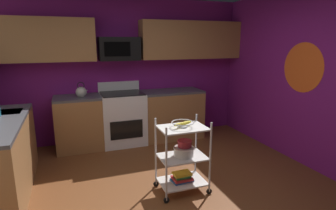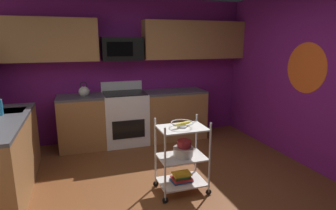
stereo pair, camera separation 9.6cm
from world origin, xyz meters
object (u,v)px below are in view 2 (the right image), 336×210
(microwave, at_px, (122,49))
(dish_soap_bottle, at_px, (0,107))
(mixing_bowl_small, at_px, (184,143))
(book_stack, at_px, (182,177))
(rolling_cart, at_px, (182,157))
(mixing_bowl_large, at_px, (183,152))
(fruit_bowl, at_px, (182,124))
(kettle, at_px, (84,91))
(oven_range, at_px, (125,117))

(microwave, distance_m, dish_soap_bottle, 2.15)
(mixing_bowl_small, xyz_separation_m, book_stack, (-0.03, -0.01, -0.44))
(rolling_cart, xyz_separation_m, book_stack, (0.00, 0.00, -0.27))
(mixing_bowl_small, bearing_deg, mixing_bowl_large, -146.44)
(microwave, relative_size, mixing_bowl_small, 3.85)
(rolling_cart, xyz_separation_m, mixing_bowl_large, (0.02, 0.00, 0.07))
(microwave, height_order, mixing_bowl_small, microwave)
(book_stack, bearing_deg, mixing_bowl_large, -0.00)
(mixing_bowl_large, xyz_separation_m, book_stack, (-0.02, 0.00, -0.34))
(fruit_bowl, bearing_deg, microwave, 100.10)
(microwave, xyz_separation_m, rolling_cart, (0.36, -2.02, -1.25))
(microwave, bearing_deg, kettle, -171.00)
(kettle, bearing_deg, mixing_bowl_small, -60.48)
(mixing_bowl_small, distance_m, book_stack, 0.44)
(microwave, bearing_deg, mixing_bowl_small, -78.97)
(mixing_bowl_small, xyz_separation_m, dish_soap_bottle, (-2.12, 0.93, 0.40))
(microwave, distance_m, rolling_cart, 2.40)
(rolling_cart, distance_m, mixing_bowl_small, 0.17)
(microwave, bearing_deg, mixing_bowl_large, -79.40)
(kettle, bearing_deg, dish_soap_bottle, -136.97)
(microwave, height_order, dish_soap_bottle, microwave)
(mixing_bowl_small, distance_m, kettle, 2.22)
(oven_range, xyz_separation_m, fruit_bowl, (0.36, -1.91, 0.40))
(fruit_bowl, bearing_deg, dish_soap_bottle, 155.86)
(book_stack, bearing_deg, mixing_bowl_small, 15.84)
(oven_range, relative_size, mixing_bowl_small, 6.04)
(mixing_bowl_small, bearing_deg, oven_range, 101.61)
(mixing_bowl_large, bearing_deg, dish_soap_bottle, 156.05)
(rolling_cart, distance_m, book_stack, 0.27)
(kettle, bearing_deg, book_stack, -61.34)
(oven_range, height_order, mixing_bowl_small, oven_range)
(mixing_bowl_large, xyz_separation_m, mixing_bowl_small, (0.01, 0.01, 0.10))
(rolling_cart, height_order, dish_soap_bottle, dish_soap_bottle)
(microwave, height_order, rolling_cart, microwave)
(book_stack, relative_size, dish_soap_bottle, 1.36)
(mixing_bowl_small, distance_m, dish_soap_bottle, 2.35)
(fruit_bowl, bearing_deg, rolling_cart, -45.00)
(oven_range, bearing_deg, kettle, -179.68)
(mixing_bowl_large, height_order, kettle, kettle)
(microwave, xyz_separation_m, kettle, (-0.69, -0.11, -0.70))
(oven_range, distance_m, microwave, 1.23)
(oven_range, relative_size, kettle, 4.17)
(book_stack, height_order, dish_soap_bottle, dish_soap_bottle)
(mixing_bowl_large, relative_size, book_stack, 0.93)
(book_stack, bearing_deg, dish_soap_bottle, 155.86)
(fruit_bowl, relative_size, book_stack, 1.00)
(microwave, height_order, fruit_bowl, microwave)
(microwave, bearing_deg, book_stack, -79.90)
(rolling_cart, xyz_separation_m, mixing_bowl_small, (0.03, 0.01, 0.16))
(fruit_bowl, distance_m, mixing_bowl_small, 0.26)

